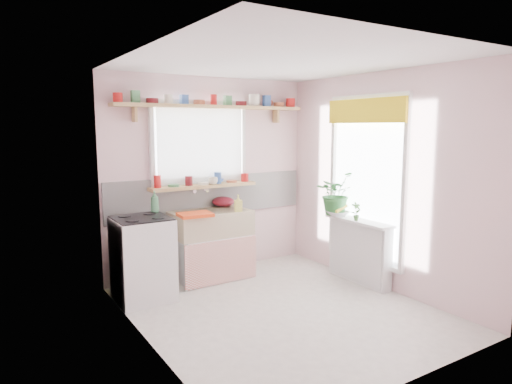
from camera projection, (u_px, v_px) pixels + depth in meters
room at (285, 168)px, 5.59m from camera, size 3.20×3.20×3.20m
sink_unit at (211, 244)px, 5.65m from camera, size 0.95×0.65×1.11m
cooker at (143, 258)px, 4.95m from camera, size 0.58×0.58×0.93m
radiator_ledge at (359, 250)px, 5.51m from camera, size 0.22×0.95×0.78m
windowsill at (204, 186)px, 5.71m from camera, size 1.40×0.22×0.04m
pine_shelf at (214, 107)px, 5.64m from camera, size 2.52×0.24×0.04m
shelf_crockery at (212, 101)px, 5.62m from camera, size 2.47×0.11×0.12m
sill_crockery at (202, 180)px, 5.69m from camera, size 1.35×0.11×0.12m
dish_tray at (195, 215)px, 5.27m from camera, size 0.41×0.32×0.04m
colander at (223, 202)px, 5.91m from camera, size 0.38×0.38×0.13m
jade_plant at (335, 193)px, 5.73m from camera, size 0.61×0.57×0.55m
fruit_bowl at (337, 214)px, 5.66m from camera, size 0.29×0.29×0.07m
herb_pot at (356, 211)px, 5.38m from camera, size 0.13×0.10×0.22m
soap_bottle_sink at (238, 203)px, 5.57m from camera, size 0.12×0.12×0.20m
sill_cup at (213, 181)px, 5.70m from camera, size 0.14×0.14×0.09m
sill_bowl at (216, 181)px, 5.86m from camera, size 0.26×0.26×0.06m
shelf_vase at (268, 101)px, 6.12m from camera, size 0.16×0.16×0.15m
cooker_bottle at (155, 202)px, 5.14m from camera, size 0.12×0.12×0.25m
fruit at (338, 209)px, 5.66m from camera, size 0.20×0.14×0.10m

